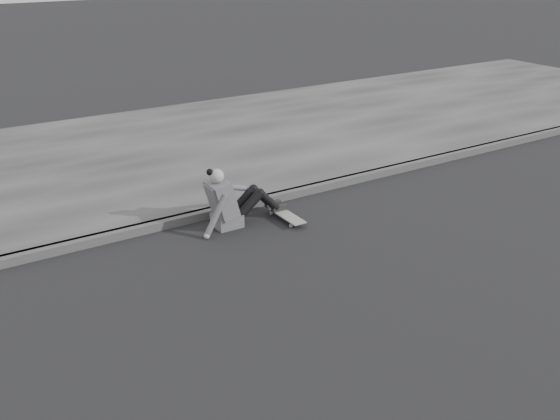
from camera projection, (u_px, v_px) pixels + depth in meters
The scene contains 5 objects.
ground at pixel (429, 257), 7.80m from camera, with size 80.00×80.00×0.00m, color black.
curb at pixel (311, 189), 9.78m from camera, with size 24.00×0.16×0.12m, color #434343.
sidewalk at pixel (223, 141), 12.13m from camera, with size 24.00×6.00×0.12m, color #3C3C3C.
skateboard at pixel (285, 215), 8.82m from camera, with size 0.20×0.78×0.09m.
seated_woman at pixel (231, 201), 8.53m from camera, with size 1.38×0.46×0.88m.
Camera 1 is at (-5.27, -4.87, 3.62)m, focal length 40.00 mm.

